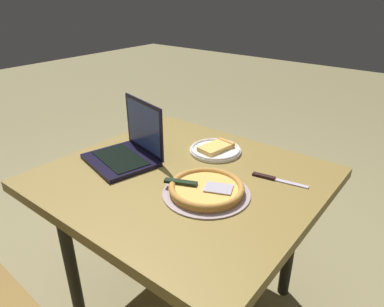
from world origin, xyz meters
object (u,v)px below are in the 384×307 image
dining_table (183,191)px  pizza_plate (216,149)px  table_knife (274,179)px  pizza_tray (206,189)px  laptop (128,149)px

dining_table → pizza_plate: size_ratio=4.46×
pizza_plate → table_knife: size_ratio=1.06×
pizza_plate → pizza_tray: pizza_tray is taller
pizza_plate → pizza_tray: (0.17, -0.31, 0.01)m
dining_table → laptop: 0.30m
dining_table → table_knife: size_ratio=4.75×
laptop → dining_table: bearing=8.4°
dining_table → table_knife: (0.31, 0.19, 0.08)m
laptop → table_knife: bearing=21.7°
laptop → pizza_tray: laptop is taller
laptop → pizza_plate: 0.39m
dining_table → table_knife: table_knife is taller
pizza_plate → table_knife: (0.32, -0.07, -0.01)m
laptop → pizza_plate: laptop is taller
pizza_tray → table_knife: size_ratio=1.46×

